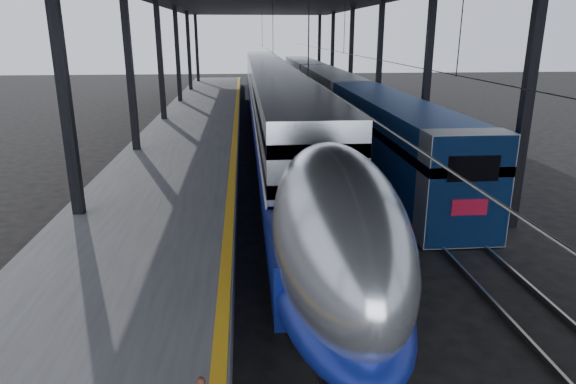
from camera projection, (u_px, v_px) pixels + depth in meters
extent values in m
plane|color=black|center=(254.00, 306.00, 13.48)|extent=(160.00, 160.00, 0.00)
cube|color=#4C4C4F|center=(191.00, 139.00, 32.07)|extent=(6.00, 80.00, 1.00)
cube|color=gold|center=(235.00, 130.00, 32.15)|extent=(0.30, 80.00, 0.01)
cube|color=slate|center=(267.00, 144.00, 32.59)|extent=(0.08, 80.00, 0.16)
cube|color=slate|center=(290.00, 144.00, 32.70)|extent=(0.08, 80.00, 0.16)
cube|color=slate|center=(345.00, 143.00, 32.99)|extent=(0.08, 80.00, 0.16)
cube|color=slate|center=(367.00, 143.00, 33.11)|extent=(0.08, 80.00, 0.16)
cube|color=black|center=(66.00, 110.00, 16.43)|extent=(0.35, 0.35, 9.00)
cube|color=black|center=(526.00, 104.00, 17.68)|extent=(0.35, 0.35, 9.00)
cube|color=black|center=(131.00, 82.00, 25.94)|extent=(0.35, 0.35, 9.00)
cube|color=black|center=(427.00, 79.00, 27.19)|extent=(0.35, 0.35, 9.00)
cube|color=black|center=(161.00, 68.00, 35.45)|extent=(0.35, 0.35, 9.00)
cube|color=black|center=(379.00, 67.00, 36.71)|extent=(0.35, 0.35, 9.00)
cube|color=black|center=(178.00, 61.00, 44.97)|extent=(0.35, 0.35, 9.00)
cube|color=black|center=(351.00, 60.00, 46.22)|extent=(0.35, 0.35, 9.00)
cube|color=black|center=(189.00, 56.00, 54.48)|extent=(0.35, 0.35, 9.00)
cube|color=black|center=(332.00, 55.00, 55.73)|extent=(0.35, 0.35, 9.00)
cube|color=black|center=(197.00, 52.00, 63.99)|extent=(0.35, 0.35, 9.00)
cube|color=black|center=(319.00, 52.00, 65.25)|extent=(0.35, 0.35, 9.00)
cylinder|color=slate|center=(278.00, 56.00, 31.03)|extent=(0.03, 74.00, 0.03)
cylinder|color=slate|center=(359.00, 56.00, 31.44)|extent=(0.03, 74.00, 0.03)
cube|color=#B1B3B8|center=(269.00, 89.00, 42.16)|extent=(3.03, 57.00, 4.18)
cube|color=navy|center=(271.00, 108.00, 41.12)|extent=(3.11, 62.00, 1.62)
cube|color=silver|center=(269.00, 95.00, 42.30)|extent=(3.13, 57.00, 0.10)
cube|color=black|center=(269.00, 74.00, 41.80)|extent=(3.07, 57.00, 0.44)
cube|color=black|center=(269.00, 89.00, 42.16)|extent=(3.07, 57.00, 0.44)
ellipsoid|color=#B1B3B8|center=(336.00, 235.00, 12.24)|extent=(3.03, 8.40, 4.18)
ellipsoid|color=navy|center=(335.00, 281.00, 12.60)|extent=(3.11, 8.40, 1.77)
ellipsoid|color=black|center=(362.00, 246.00, 9.52)|extent=(1.57, 2.20, 0.94)
cube|color=black|center=(334.00, 311.00, 12.85)|extent=(2.30, 2.60, 0.40)
cube|color=black|center=(277.00, 138.00, 33.78)|extent=(2.30, 2.60, 0.40)
cube|color=navy|center=(392.00, 138.00, 24.87)|extent=(2.75, 18.00, 3.74)
cube|color=#96999E|center=(463.00, 188.00, 16.88)|extent=(2.80, 1.20, 3.78)
cube|color=black|center=(474.00, 169.00, 16.04)|extent=(1.67, 0.06, 0.84)
cube|color=maroon|center=(469.00, 207.00, 16.42)|extent=(1.18, 0.06, 0.54)
cube|color=#96999E|center=(329.00, 94.00, 42.94)|extent=(2.75, 18.00, 3.74)
cube|color=#96999E|center=(303.00, 76.00, 61.02)|extent=(2.75, 18.00, 3.74)
cube|color=black|center=(433.00, 215.00, 19.69)|extent=(2.16, 2.40, 0.36)
cube|color=black|center=(334.00, 121.00, 40.62)|extent=(2.16, 2.40, 0.36)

